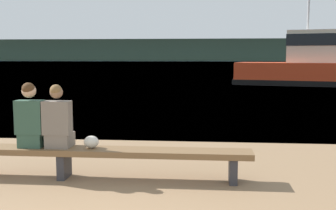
# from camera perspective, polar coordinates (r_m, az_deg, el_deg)

# --- Properties ---
(water_surface) EXTENTS (240.00, 240.00, 0.00)m
(water_surface) POSITION_cam_1_polar(r_m,az_deg,el_deg) (129.40, 4.83, 5.75)
(water_surface) COLOR #426B8E
(water_surface) RESTS_ON ground
(far_shoreline) EXTENTS (600.00, 12.00, 8.92)m
(far_shoreline) POSITION_cam_1_polar(r_m,az_deg,el_deg) (176.18, 5.00, 7.43)
(far_shoreline) COLOR #2D3D2D
(far_shoreline) RESTS_ON ground
(bench_main) EXTENTS (5.91, 0.46, 0.49)m
(bench_main) POSITION_cam_1_polar(r_m,az_deg,el_deg) (6.90, -13.92, -6.38)
(bench_main) COLOR brown
(bench_main) RESTS_ON ground
(person_left) EXTENTS (0.43, 0.42, 1.03)m
(person_left) POSITION_cam_1_polar(r_m,az_deg,el_deg) (7.01, -18.09, -1.85)
(person_left) COLOR #2D4C3D
(person_left) RESTS_ON bench_main
(person_right) EXTENTS (0.43, 0.41, 1.01)m
(person_right) POSITION_cam_1_polar(r_m,az_deg,el_deg) (6.85, -14.68, -2.16)
(person_right) COLOR #70665B
(person_right) RESTS_ON bench_main
(shopping_bag) EXTENTS (0.23, 0.21, 0.20)m
(shopping_bag) POSITION_cam_1_polar(r_m,az_deg,el_deg) (6.76, -10.35, -4.94)
(shopping_bag) COLOR beige
(shopping_bag) RESTS_ON bench_main
(tugboat_red) EXTENTS (9.72, 6.06, 5.76)m
(tugboat_red) POSITION_cam_1_polar(r_m,az_deg,el_deg) (29.95, 18.18, 4.80)
(tugboat_red) COLOR red
(tugboat_red) RESTS_ON water_surface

